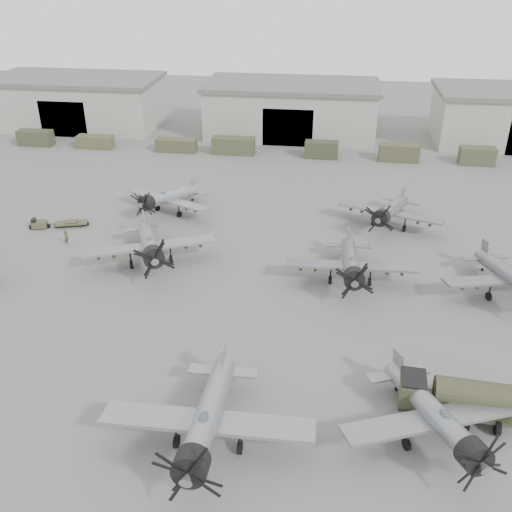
{
  "coord_description": "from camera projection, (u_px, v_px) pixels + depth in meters",
  "views": [
    {
      "loc": [
        7.21,
        -34.94,
        28.42
      ],
      "look_at": [
        0.72,
        12.48,
        2.5
      ],
      "focal_mm": 40.0,
      "sensor_mm": 36.0,
      "label": 1
    }
  ],
  "objects": [
    {
      "name": "support_truck_1",
      "position": [
        95.0,
        142.0,
        91.57
      ],
      "size": [
        5.76,
        2.2,
        1.96
      ],
      "primitive_type": "cube",
      "color": "#4A4B31",
      "rests_on": "ground"
    },
    {
      "name": "fuel_tanker",
      "position": [
        455.0,
        395.0,
        38.65
      ],
      "size": [
        7.85,
        3.11,
        2.96
      ],
      "rotation": [
        0.0,
        0.0,
        -0.08
      ],
      "color": "#363824",
      "rests_on": "ground"
    },
    {
      "name": "aircraft_mid_1",
      "position": [
        150.0,
        245.0,
        56.7
      ],
      "size": [
        13.05,
        11.81,
        5.32
      ],
      "rotation": [
        0.0,
        0.0,
        0.4
      ],
      "color": "gray",
      "rests_on": "ground"
    },
    {
      "name": "support_truck_4",
      "position": [
        321.0,
        150.0,
        87.12
      ],
      "size": [
        5.06,
        2.2,
        2.52
      ],
      "primitive_type": "cube",
      "color": "#343824",
      "rests_on": "ground"
    },
    {
      "name": "aircraft_far_0",
      "position": [
        166.0,
        198.0,
        68.14
      ],
      "size": [
        11.1,
        10.07,
        4.56
      ],
      "rotation": [
        0.0,
        0.0,
        -0.43
      ],
      "color": "#96999E",
      "rests_on": "ground"
    },
    {
      "name": "hangar_center",
      "position": [
        291.0,
        109.0,
        96.73
      ],
      "size": [
        29.0,
        14.8,
        8.7
      ],
      "color": "#AEAEA2",
      "rests_on": "ground"
    },
    {
      "name": "aircraft_near_2",
      "position": [
        438.0,
        418.0,
        35.96
      ],
      "size": [
        12.28,
        11.11,
        4.99
      ],
      "rotation": [
        0.0,
        0.0,
        0.39
      ],
      "color": "gray",
      "rests_on": "ground"
    },
    {
      "name": "aircraft_mid_2",
      "position": [
        351.0,
        264.0,
        53.51
      ],
      "size": [
        12.41,
        11.16,
        4.97
      ],
      "rotation": [
        0.0,
        0.0,
        0.04
      ],
      "color": "gray",
      "rests_on": "ground"
    },
    {
      "name": "support_truck_3",
      "position": [
        234.0,
        146.0,
        88.73
      ],
      "size": [
        6.6,
        2.2,
        2.6
      ],
      "primitive_type": "cube",
      "color": "#40432C",
      "rests_on": "ground"
    },
    {
      "name": "support_truck_5",
      "position": [
        399.0,
        153.0,
        85.72
      ],
      "size": [
        5.91,
        2.2,
        2.54
      ],
      "primitive_type": "cube",
      "color": "#41422B",
      "rests_on": "ground"
    },
    {
      "name": "ground",
      "position": [
        226.0,
        358.0,
        44.83
      ],
      "size": [
        220.0,
        220.0,
        0.0
      ],
      "primitive_type": "plane",
      "color": "#595957",
      "rests_on": "ground"
    },
    {
      "name": "support_truck_2",
      "position": [
        176.0,
        145.0,
        89.96
      ],
      "size": [
        6.38,
        2.2,
        2.01
      ],
      "primitive_type": "cube",
      "color": "#42432C",
      "rests_on": "ground"
    },
    {
      "name": "support_truck_6",
      "position": [
        477.0,
        156.0,
        84.36
      ],
      "size": [
        5.14,
        2.2,
        2.59
      ],
      "primitive_type": "cube",
      "color": "#3F452D",
      "rests_on": "ground"
    },
    {
      "name": "aircraft_near_1",
      "position": [
        206.0,
        422.0,
        35.41
      ],
      "size": [
        13.62,
        12.26,
        5.48
      ],
      "rotation": [
        0.0,
        0.0,
        0.01
      ],
      "color": "gray",
      "rests_on": "ground"
    },
    {
      "name": "aircraft_far_1",
      "position": [
        390.0,
        211.0,
        64.49
      ],
      "size": [
        11.96,
        10.79,
        4.82
      ],
      "rotation": [
        0.0,
        0.0,
        -0.35
      ],
      "color": "gray",
      "rests_on": "ground"
    },
    {
      "name": "hangar_left",
      "position": [
        78.0,
        102.0,
        101.27
      ],
      "size": [
        29.0,
        14.8,
        8.7
      ],
      "color": "#AEAEA2",
      "rests_on": "ground"
    },
    {
      "name": "support_truck_0",
      "position": [
        36.0,
        138.0,
        92.67
      ],
      "size": [
        5.56,
        2.2,
        2.44
      ],
      "primitive_type": "cube",
      "color": "#383D28",
      "rests_on": "ground"
    },
    {
      "name": "tug_trailer",
      "position": [
        52.0,
        224.0,
        65.57
      ],
      "size": [
        6.26,
        2.86,
        1.25
      ],
      "rotation": [
        0.0,
        0.0,
        0.29
      ],
      "color": "#44422C",
      "rests_on": "ground"
    },
    {
      "name": "ground_crew",
      "position": [
        66.0,
        237.0,
        61.7
      ],
      "size": [
        0.49,
        0.67,
        1.68
      ],
      "primitive_type": "imported",
      "rotation": [
        0.0,
        0.0,
        1.42
      ],
      "color": "#3D422B",
      "rests_on": "ground"
    }
  ]
}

